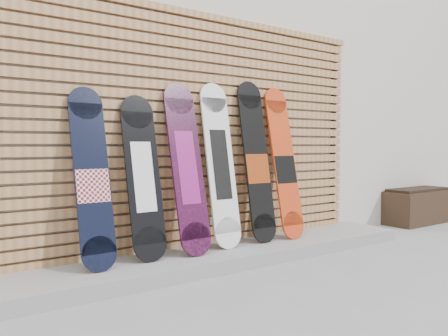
{
  "coord_description": "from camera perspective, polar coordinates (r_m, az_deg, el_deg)",
  "views": [
    {
      "loc": [
        -2.16,
        -2.54,
        1.06
      ],
      "look_at": [
        0.12,
        0.75,
        0.85
      ],
      "focal_mm": 35.0,
      "sensor_mm": 36.0,
      "label": 1
    }
  ],
  "objects": [
    {
      "name": "snowboard_3",
      "position": [
        4.03,
        -0.48,
        0.46
      ],
      "size": [
        0.29,
        0.32,
        1.53
      ],
      "color": "white",
      "rests_on": "concrete_step"
    },
    {
      "name": "planter_box",
      "position": [
        6.51,
        23.97,
        -4.55
      ],
      "size": [
        1.06,
        0.44,
        0.48
      ],
      "color": "black",
      "rests_on": "ground"
    },
    {
      "name": "snowboard_5",
      "position": [
        4.5,
        7.87,
        0.63
      ],
      "size": [
        0.28,
        0.36,
        1.54
      ],
      "color": "red",
      "rests_on": "concrete_step"
    },
    {
      "name": "ground",
      "position": [
        3.5,
        5.51,
        -14.64
      ],
      "size": [
        80.0,
        80.0,
        0.0
      ],
      "primitive_type": "plane",
      "color": "gray",
      "rests_on": "ground"
    },
    {
      "name": "snowboard_1",
      "position": [
        3.65,
        -10.51,
        -1.13
      ],
      "size": [
        0.29,
        0.33,
        1.36
      ],
      "color": "black",
      "rests_on": "concrete_step"
    },
    {
      "name": "snowboard_4",
      "position": [
        4.29,
        4.29,
        0.8
      ],
      "size": [
        0.28,
        0.32,
        1.58
      ],
      "color": "black",
      "rests_on": "concrete_step"
    },
    {
      "name": "snowboard_2",
      "position": [
        3.81,
        -4.86,
        0.09
      ],
      "size": [
        0.29,
        0.39,
        1.5
      ],
      "color": "black",
      "rests_on": "concrete_step"
    },
    {
      "name": "concrete_step",
      "position": [
        3.93,
        -2.76,
        -11.75
      ],
      "size": [
        4.6,
        0.7,
        0.12
      ],
      "primitive_type": "cube",
      "color": "gray",
      "rests_on": "ground"
    },
    {
      "name": "building",
      "position": [
        6.64,
        -11.06,
        9.34
      ],
      "size": [
        12.0,
        5.0,
        3.6
      ],
      "primitive_type": "cube",
      "color": "beige",
      "rests_on": "ground"
    },
    {
      "name": "snowboard_0",
      "position": [
        3.48,
        -16.85,
        -1.27
      ],
      "size": [
        0.27,
        0.37,
        1.4
      ],
      "color": "black",
      "rests_on": "concrete_step"
    },
    {
      "name": "slat_wall",
      "position": [
        4.05,
        -4.99,
        5.08
      ],
      "size": [
        4.26,
        0.08,
        2.29
      ],
      "color": "#A67245",
      "rests_on": "ground"
    }
  ]
}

